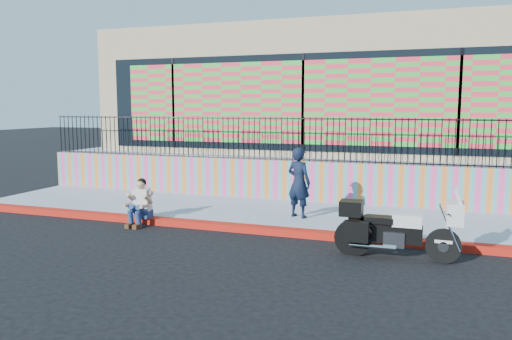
% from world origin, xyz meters
% --- Properties ---
extents(ground, '(90.00, 90.00, 0.00)m').
position_xyz_m(ground, '(0.00, 0.00, 0.00)').
color(ground, black).
rests_on(ground, ground).
extents(red_curb, '(16.00, 0.30, 0.15)m').
position_xyz_m(red_curb, '(0.00, 0.00, 0.07)').
color(red_curb, '#B0140C').
rests_on(red_curb, ground).
extents(sidewalk, '(16.00, 3.00, 0.15)m').
position_xyz_m(sidewalk, '(0.00, 1.65, 0.07)').
color(sidewalk, '#8D96A9').
rests_on(sidewalk, ground).
extents(mural_wall, '(16.00, 0.20, 1.10)m').
position_xyz_m(mural_wall, '(0.00, 3.25, 0.70)').
color(mural_wall, '#F8418A').
rests_on(mural_wall, sidewalk).
extents(metal_fence, '(15.80, 0.04, 1.20)m').
position_xyz_m(metal_fence, '(0.00, 3.25, 1.85)').
color(metal_fence, black).
rests_on(metal_fence, mural_wall).
extents(elevated_platform, '(16.00, 10.00, 1.25)m').
position_xyz_m(elevated_platform, '(0.00, 8.35, 0.62)').
color(elevated_platform, '#8D96A9').
rests_on(elevated_platform, ground).
extents(storefront_building, '(14.00, 8.06, 4.00)m').
position_xyz_m(storefront_building, '(0.00, 8.13, 3.25)').
color(storefront_building, tan).
rests_on(storefront_building, elevated_platform).
extents(police_motorcycle, '(2.18, 0.72, 1.35)m').
position_xyz_m(police_motorcycle, '(2.98, -0.92, 0.57)').
color(police_motorcycle, black).
rests_on(police_motorcycle, ground).
extents(police_officer, '(0.70, 0.58, 1.65)m').
position_xyz_m(police_officer, '(0.66, 1.17, 0.97)').
color(police_officer, black).
rests_on(police_officer, sidewalk).
extents(seated_man, '(0.54, 0.71, 1.06)m').
position_xyz_m(seated_man, '(-2.76, -0.27, 0.45)').
color(seated_man, navy).
rests_on(seated_man, ground).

